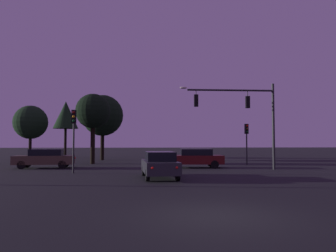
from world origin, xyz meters
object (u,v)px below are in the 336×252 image
Objects in this scene: traffic_signal_mast_arm at (245,110)px; traffic_light_corner_right at (247,136)px; car_crossing_left at (195,158)px; tree_behind_sign at (66,115)px; traffic_light_corner_left at (74,128)px; car_crossing_right at (45,158)px; tree_right_cluster at (103,116)px; car_nearside_lane at (160,164)px; tree_center_horizon at (93,112)px; tree_left_far at (31,122)px.

traffic_signal_mast_arm reaches higher than traffic_light_corner_right.
car_crossing_left is 0.63× the size of tree_behind_sign.
traffic_light_corner_right is at bearing -38.25° from tree_behind_sign.
tree_behind_sign reaches higher than traffic_light_corner_left.
traffic_light_corner_left is at bearing -54.43° from car_crossing_right.
traffic_signal_mast_arm is at bearing -47.96° from tree_right_cluster.
car_crossing_right is 12.42m from tree_right_cluster.
car_crossing_left is 15.25m from tree_right_cluster.
traffic_signal_mast_arm reaches higher than car_crossing_right.
traffic_light_corner_left is at bearing -154.18° from traffic_light_corner_right.
car_nearside_lane is 0.99× the size of car_crossing_left.
tree_behind_sign is 1.13× the size of tree_center_horizon.
car_crossing_left is 23.90m from tree_behind_sign.
traffic_light_corner_left reaches higher than car_crossing_right.
car_nearside_lane is at bearing -113.39° from car_crossing_left.
car_crossing_right is at bearing -105.07° from tree_right_cluster.
car_crossing_left is at bearing -51.27° from tree_behind_sign.
traffic_light_corner_right is 0.49× the size of tree_behind_sign.
tree_left_far is at bearing -93.14° from tree_behind_sign.
tree_left_far is at bearing 117.70° from car_crossing_right.
tree_left_far is 6.63m from tree_center_horizon.
traffic_signal_mast_arm is 1.53× the size of car_crossing_right.
tree_right_cluster is at bearing 89.61° from tree_center_horizon.
car_crossing_left is 1.00× the size of car_crossing_right.
car_crossing_left is 11.07m from tree_center_horizon.
car_crossing_right is 0.63× the size of tree_behind_sign.
tree_center_horizon is 6.56m from tree_right_cluster.
car_crossing_left is at bearing -23.84° from tree_left_far.
car_crossing_left is 11.93m from car_crossing_right.
tree_right_cluster reaches higher than car_crossing_left.
car_crossing_right is at bearing 138.84° from car_nearside_lane.
car_crossing_left is 17.00m from tree_left_far.
traffic_signal_mast_arm is 27.37m from tree_behind_sign.
car_crossing_right is (-8.76, 7.66, 0.00)m from car_nearside_lane.
tree_right_cluster is at bearing 106.86° from car_nearside_lane.
tree_left_far reaches higher than traffic_light_corner_left.
traffic_light_corner_left is at bearing -155.08° from car_crossing_left.
car_nearside_lane is at bearing -73.14° from tree_right_cluster.
tree_left_far is at bearing 165.05° from tree_center_horizon.
traffic_light_corner_left is 15.44m from traffic_light_corner_right.
traffic_light_corner_right is 0.50× the size of tree_right_cluster.
traffic_light_corner_left is 0.91× the size of car_nearside_lane.
car_crossing_right is at bearing 125.57° from traffic_light_corner_left.
traffic_signal_mast_arm is 5.42m from traffic_light_corner_right.
traffic_light_corner_left is 6.82m from car_nearside_lane.
car_crossing_right is at bearing -62.30° from tree_left_far.
traffic_light_corner_left is 0.89× the size of car_crossing_left.
traffic_signal_mast_arm is at bearing -31.47° from car_crossing_left.
tree_right_cluster is at bearing 37.34° from tree_left_far.
tree_behind_sign reaches higher than traffic_signal_mast_arm.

